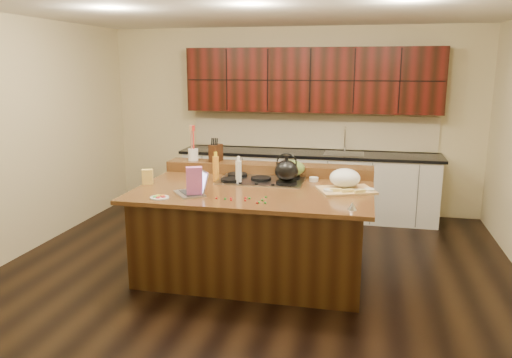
# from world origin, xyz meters

# --- Properties ---
(room) EXTENTS (5.52, 5.02, 2.72)m
(room) POSITION_xyz_m (0.00, 0.00, 1.35)
(room) COLOR black
(room) RESTS_ON ground
(island) EXTENTS (2.40, 1.60, 0.92)m
(island) POSITION_xyz_m (0.00, 0.00, 0.46)
(island) COLOR black
(island) RESTS_ON ground
(back_ledge) EXTENTS (2.40, 0.30, 0.12)m
(back_ledge) POSITION_xyz_m (0.00, 0.70, 0.98)
(back_ledge) COLOR black
(back_ledge) RESTS_ON island
(cooktop) EXTENTS (0.92, 0.52, 0.05)m
(cooktop) POSITION_xyz_m (0.00, 0.30, 0.94)
(cooktop) COLOR gray
(cooktop) RESTS_ON island
(back_counter) EXTENTS (3.70, 0.66, 2.40)m
(back_counter) POSITION_xyz_m (0.30, 2.23, 0.98)
(back_counter) COLOR silver
(back_counter) RESTS_ON ground
(kettle) EXTENTS (0.32, 0.32, 0.22)m
(kettle) POSITION_xyz_m (0.30, 0.17, 1.08)
(kettle) COLOR black
(kettle) RESTS_ON cooktop
(green_bowl) EXTENTS (0.41, 0.41, 0.18)m
(green_bowl) POSITION_xyz_m (0.30, 0.43, 1.05)
(green_bowl) COLOR #54732E
(green_bowl) RESTS_ON cooktop
(laptop) EXTENTS (0.41, 0.43, 0.23)m
(laptop) POSITION_xyz_m (-0.52, -0.38, 0.98)
(laptop) COLOR #B7B7BC
(laptop) RESTS_ON island
(oil_bottle) EXTENTS (0.08, 0.08, 0.27)m
(oil_bottle) POSITION_xyz_m (-0.48, 0.21, 1.06)
(oil_bottle) COLOR orange
(oil_bottle) RESTS_ON island
(vinegar_bottle) EXTENTS (0.07, 0.07, 0.25)m
(vinegar_bottle) POSITION_xyz_m (-0.21, 0.12, 1.04)
(vinegar_bottle) COLOR silver
(vinegar_bottle) RESTS_ON island
(wooden_tray) EXTENTS (0.64, 0.56, 0.22)m
(wooden_tray) POSITION_xyz_m (0.91, 0.10, 1.02)
(wooden_tray) COLOR tan
(wooden_tray) RESTS_ON island
(ramekin_a) EXTENTS (0.13, 0.13, 0.04)m
(ramekin_a) POSITION_xyz_m (0.76, -0.09, 0.94)
(ramekin_a) COLOR white
(ramekin_a) RESTS_ON island
(ramekin_b) EXTENTS (0.10, 0.10, 0.04)m
(ramekin_b) POSITION_xyz_m (1.15, 0.03, 0.94)
(ramekin_b) COLOR white
(ramekin_b) RESTS_ON island
(ramekin_c) EXTENTS (0.11, 0.11, 0.04)m
(ramekin_c) POSITION_xyz_m (0.56, 0.42, 0.94)
(ramekin_c) COLOR white
(ramekin_c) RESTS_ON island
(strainer_bowl) EXTENTS (0.26, 0.26, 0.09)m
(strainer_bowl) POSITION_xyz_m (0.92, 0.32, 0.97)
(strainer_bowl) COLOR #996B3F
(strainer_bowl) RESTS_ON island
(kitchen_timer) EXTENTS (0.09, 0.09, 0.07)m
(kitchen_timer) POSITION_xyz_m (1.01, -0.61, 0.96)
(kitchen_timer) COLOR silver
(kitchen_timer) RESTS_ON island
(pink_bag) EXTENTS (0.17, 0.13, 0.28)m
(pink_bag) POSITION_xyz_m (-0.49, -0.46, 1.06)
(pink_bag) COLOR #BB589E
(pink_bag) RESTS_ON island
(candy_plate) EXTENTS (0.21, 0.21, 0.01)m
(candy_plate) POSITION_xyz_m (-0.79, -0.61, 0.93)
(candy_plate) COLOR white
(candy_plate) RESTS_ON island
(package_box) EXTENTS (0.13, 0.11, 0.16)m
(package_box) POSITION_xyz_m (-1.15, -0.08, 1.00)
(package_box) COLOR #DFB94E
(package_box) RESTS_ON island
(utensil_crock) EXTENTS (0.15, 0.15, 0.14)m
(utensil_crock) POSITION_xyz_m (-0.91, 0.70, 1.11)
(utensil_crock) COLOR white
(utensil_crock) RESTS_ON back_ledge
(knife_block) EXTENTS (0.14, 0.19, 0.20)m
(knife_block) POSITION_xyz_m (-0.63, 0.70, 1.14)
(knife_block) COLOR black
(knife_block) RESTS_ON back_ledge
(gumdrop_0) EXTENTS (0.02, 0.02, 0.02)m
(gumdrop_0) POSITION_xyz_m (-0.25, -0.52, 0.93)
(gumdrop_0) COLOR red
(gumdrop_0) RESTS_ON island
(gumdrop_1) EXTENTS (0.02, 0.02, 0.02)m
(gumdrop_1) POSITION_xyz_m (0.23, -0.59, 0.93)
(gumdrop_1) COLOR #198C26
(gumdrop_1) RESTS_ON island
(gumdrop_2) EXTENTS (0.02, 0.02, 0.02)m
(gumdrop_2) POSITION_xyz_m (-0.10, -0.55, 0.93)
(gumdrop_2) COLOR red
(gumdrop_2) RESTS_ON island
(gumdrop_3) EXTENTS (0.02, 0.02, 0.02)m
(gumdrop_3) POSITION_xyz_m (0.18, -0.50, 0.93)
(gumdrop_3) COLOR #198C26
(gumdrop_3) RESTS_ON island
(gumdrop_4) EXTENTS (0.02, 0.02, 0.02)m
(gumdrop_4) POSITION_xyz_m (-0.12, -0.50, 0.93)
(gumdrop_4) COLOR red
(gumdrop_4) RESTS_ON island
(gumdrop_5) EXTENTS (0.02, 0.02, 0.02)m
(gumdrop_5) POSITION_xyz_m (-0.17, -0.53, 0.93)
(gumdrop_5) COLOR #198C26
(gumdrop_5) RESTS_ON island
(gumdrop_6) EXTENTS (0.02, 0.02, 0.02)m
(gumdrop_6) POSITION_xyz_m (0.01, -0.45, 0.93)
(gumdrop_6) COLOR red
(gumdrop_6) RESTS_ON island
(gumdrop_7) EXTENTS (0.02, 0.02, 0.02)m
(gumdrop_7) POSITION_xyz_m (0.05, -0.46, 0.93)
(gumdrop_7) COLOR #198C26
(gumdrop_7) RESTS_ON island
(gumdrop_8) EXTENTS (0.02, 0.02, 0.02)m
(gumdrop_8) POSITION_xyz_m (0.03, -0.54, 0.93)
(gumdrop_8) COLOR red
(gumdrop_8) RESTS_ON island
(gumdrop_9) EXTENTS (0.02, 0.02, 0.02)m
(gumdrop_9) POSITION_xyz_m (0.17, -0.58, 0.93)
(gumdrop_9) COLOR #198C26
(gumdrop_9) RESTS_ON island
(gumdrop_10) EXTENTS (0.02, 0.02, 0.02)m
(gumdrop_10) POSITION_xyz_m (0.16, -0.60, 0.93)
(gumdrop_10) COLOR red
(gumdrop_10) RESTS_ON island
(gumdrop_11) EXTENTS (0.02, 0.02, 0.02)m
(gumdrop_11) POSITION_xyz_m (0.19, -0.38, 0.93)
(gumdrop_11) COLOR #198C26
(gumdrop_11) RESTS_ON island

